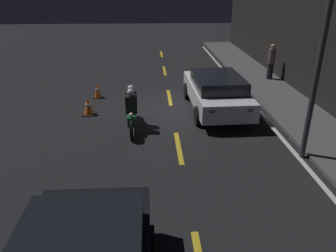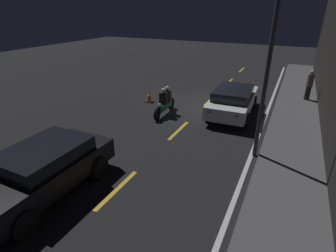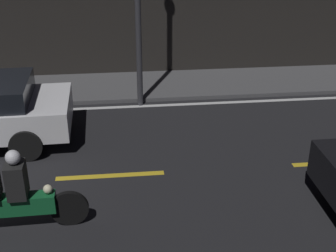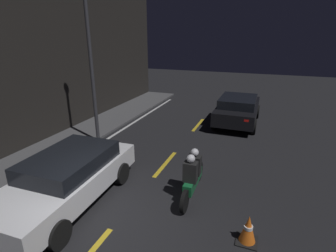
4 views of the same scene
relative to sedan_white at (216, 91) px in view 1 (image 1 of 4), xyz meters
The scene contains 14 objects.
ground_plane 1.86m from the sedan_white, 108.94° to the right, with size 56.00×56.00×0.00m, color black.
raised_curb 3.01m from the sedan_white, 100.92° to the left, with size 28.00×2.08×0.10m.
building_front 5.04m from the sedan_white, 97.77° to the left, with size 28.00×0.30×7.34m.
lane_dash_a 10.70m from the sedan_white, behind, with size 2.00×0.14×0.01m.
lane_dash_b 6.31m from the sedan_white, 165.06° to the right, with size 2.00×0.14×0.01m.
lane_dash_c 2.36m from the sedan_white, 133.89° to the right, with size 2.00×0.14×0.01m.
lane_dash_d 3.44m from the sedan_white, 28.75° to the right, with size 2.00×0.14×0.01m.
lane_solid_kerb 1.83m from the sedan_white, 109.28° to the left, with size 25.20×0.14×0.01m.
sedan_white is the anchor object (origin of this frame).
motorcycle 3.34m from the sedan_white, 64.26° to the right, with size 2.24×0.38×1.37m.
traffic_cone_near 4.89m from the sedan_white, 110.30° to the right, with size 0.38×0.38×0.65m.
traffic_cone_mid 4.64m from the sedan_white, 87.61° to the right, with size 0.46×0.46×0.66m.
pedestrian 5.07m from the sedan_white, 138.65° to the left, with size 0.34×0.34×1.66m.
street_lamp 4.77m from the sedan_white, 24.53° to the left, with size 0.28×0.28×5.76m.
Camera 1 is at (11.86, -0.78, 4.35)m, focal length 35.00 mm.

